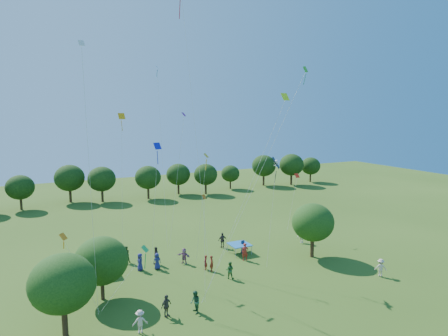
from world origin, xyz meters
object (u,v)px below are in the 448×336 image
near_tree_west (63,283)px  near_tree_east (313,222)px  red_high_kite (186,38)px  near_tree_north (101,261)px  pirate_kite (276,164)px  tent_red_stripe (104,265)px  tent_blue (239,244)px

near_tree_west → near_tree_east: near_tree_west is taller
near_tree_east → red_high_kite: 23.22m
near_tree_north → near_tree_west: bearing=-126.0°
near_tree_east → pirate_kite: (-5.83, -1.38, 6.91)m
tent_red_stripe → pirate_kite: (15.50, -6.31, 9.76)m
pirate_kite → tent_red_stripe: bearing=157.9°
near_tree_west → tent_blue: near_tree_west is taller
pirate_kite → red_high_kite: 14.29m
near_tree_north → red_high_kite: (8.02, 0.61, 18.75)m
tent_blue → near_tree_north: bearing=-163.4°
near_tree_east → tent_red_stripe: near_tree_east is taller
near_tree_west → near_tree_north: near_tree_west is taller
near_tree_north → near_tree_east: (22.32, 0.21, 0.46)m
near_tree_north → pirate_kite: size_ratio=0.54×
near_tree_north → pirate_kite: (16.49, -1.17, 7.37)m
pirate_kite → near_tree_east: bearing=13.3°
near_tree_west → near_tree_east: bearing=10.6°
near_tree_west → near_tree_east: 26.10m
near_tree_west → near_tree_east: size_ratio=1.01×
tent_blue → red_high_kite: (-7.67, -4.06, 21.14)m
near_tree_north → tent_blue: size_ratio=2.47×
near_tree_north → red_high_kite: red_high_kite is taller
tent_red_stripe → near_tree_north: bearing=-100.9°
near_tree_west → pirate_kite: bearing=9.8°
near_tree_north → tent_blue: near_tree_north is taller
near_tree_west → pirate_kite: pirate_kite is taller
tent_red_stripe → tent_blue: same height
near_tree_west → near_tree_north: (3.34, 4.60, -0.50)m
near_tree_north → near_tree_east: size_ratio=0.91×
near_tree_east → tent_blue: bearing=146.1°
pirate_kite → tent_blue: bearing=97.8°
near_tree_east → pirate_kite: pirate_kite is taller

